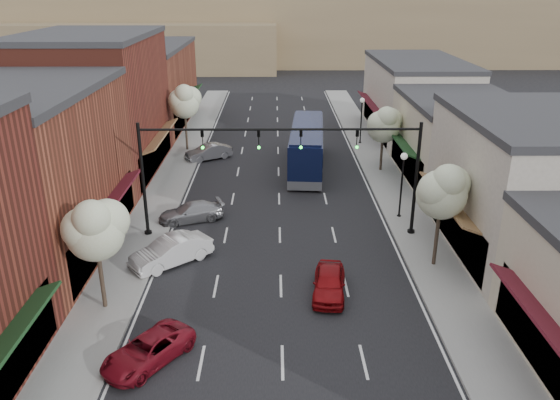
{
  "coord_description": "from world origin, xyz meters",
  "views": [
    {
      "loc": [
        -0.26,
        -22.08,
        14.32
      ],
      "look_at": [
        0.01,
        8.25,
        2.2
      ],
      "focal_mm": 35.0,
      "sensor_mm": 36.0,
      "label": 1
    }
  ],
  "objects_px": {
    "tree_right_far": "(384,123)",
    "lamp_post_far": "(362,113)",
    "tree_left_near": "(95,228)",
    "tree_left_far": "(185,101)",
    "parked_car_e": "(209,152)",
    "parked_car_c": "(191,212)",
    "signal_mast_right": "(377,163)",
    "parked_car_b": "(171,251)",
    "coach_bus": "(307,146)",
    "tree_right_near": "(443,190)",
    "signal_mast_left": "(183,163)",
    "red_hatchback": "(329,283)",
    "parked_car_a": "(148,350)",
    "lamp_post_near": "(402,175)"
  },
  "relations": [
    {
      "from": "tree_right_far",
      "to": "lamp_post_far",
      "type": "relative_size",
      "value": 1.22
    },
    {
      "from": "tree_left_near",
      "to": "tree_left_far",
      "type": "xyz_separation_m",
      "value": [
        -0.0,
        26.0,
        0.38
      ]
    },
    {
      "from": "parked_car_e",
      "to": "parked_car_c",
      "type": "bearing_deg",
      "value": -29.76
    },
    {
      "from": "signal_mast_right",
      "to": "parked_car_b",
      "type": "relative_size",
      "value": 1.8
    },
    {
      "from": "tree_left_near",
      "to": "coach_bus",
      "type": "bearing_deg",
      "value": 63.22
    },
    {
      "from": "tree_right_near",
      "to": "parked_car_b",
      "type": "xyz_separation_m",
      "value": [
        -14.29,
        0.49,
        -3.7
      ]
    },
    {
      "from": "signal_mast_left",
      "to": "parked_car_b",
      "type": "distance_m",
      "value": 5.27
    },
    {
      "from": "tree_right_far",
      "to": "red_hatchback",
      "type": "xyz_separation_m",
      "value": [
        -5.99,
        -18.77,
        -3.34
      ]
    },
    {
      "from": "tree_right_far",
      "to": "lamp_post_far",
      "type": "xyz_separation_m",
      "value": [
        -0.55,
        8.06,
        -0.99
      ]
    },
    {
      "from": "tree_left_near",
      "to": "parked_car_a",
      "type": "height_order",
      "value": "tree_left_near"
    },
    {
      "from": "signal_mast_left",
      "to": "tree_left_far",
      "type": "distance_m",
      "value": 18.14
    },
    {
      "from": "tree_left_far",
      "to": "parked_car_b",
      "type": "distance_m",
      "value": 21.97
    },
    {
      "from": "signal_mast_left",
      "to": "parked_car_e",
      "type": "distance_m",
      "value": 15.88
    },
    {
      "from": "signal_mast_right",
      "to": "coach_bus",
      "type": "height_order",
      "value": "signal_mast_right"
    },
    {
      "from": "red_hatchback",
      "to": "parked_car_c",
      "type": "height_order",
      "value": "red_hatchback"
    },
    {
      "from": "signal_mast_left",
      "to": "red_hatchback",
      "type": "height_order",
      "value": "signal_mast_left"
    },
    {
      "from": "tree_right_far",
      "to": "red_hatchback",
      "type": "distance_m",
      "value": 19.98
    },
    {
      "from": "signal_mast_left",
      "to": "tree_right_far",
      "type": "bearing_deg",
      "value": 40.54
    },
    {
      "from": "lamp_post_near",
      "to": "parked_car_b",
      "type": "bearing_deg",
      "value": -156.19
    },
    {
      "from": "red_hatchback",
      "to": "parked_car_c",
      "type": "distance_m",
      "value": 12.09
    },
    {
      "from": "tree_right_near",
      "to": "parked_car_a",
      "type": "relative_size",
      "value": 1.48
    },
    {
      "from": "tree_right_near",
      "to": "coach_bus",
      "type": "height_order",
      "value": "tree_right_near"
    },
    {
      "from": "signal_mast_left",
      "to": "tree_left_far",
      "type": "height_order",
      "value": "signal_mast_left"
    },
    {
      "from": "signal_mast_left",
      "to": "tree_left_near",
      "type": "xyz_separation_m",
      "value": [
        -2.63,
        -8.05,
        -0.4
      ]
    },
    {
      "from": "lamp_post_far",
      "to": "tree_left_near",
      "type": "bearing_deg",
      "value": -119.78
    },
    {
      "from": "tree_left_near",
      "to": "parked_car_a",
      "type": "xyz_separation_m",
      "value": [
        2.84,
        -3.85,
        -3.66
      ]
    },
    {
      "from": "tree_left_near",
      "to": "parked_car_c",
      "type": "relative_size",
      "value": 1.37
    },
    {
      "from": "signal_mast_left",
      "to": "lamp_post_far",
      "type": "xyz_separation_m",
      "value": [
        13.42,
        20.0,
        -1.62
      ]
    },
    {
      "from": "tree_left_near",
      "to": "tree_left_far",
      "type": "relative_size",
      "value": 0.93
    },
    {
      "from": "tree_right_near",
      "to": "lamp_post_far",
      "type": "distance_m",
      "value": 24.11
    },
    {
      "from": "tree_right_far",
      "to": "lamp_post_near",
      "type": "distance_m",
      "value": 9.51
    },
    {
      "from": "parked_car_c",
      "to": "red_hatchback",
      "type": "bearing_deg",
      "value": 21.37
    },
    {
      "from": "tree_left_far",
      "to": "lamp_post_near",
      "type": "height_order",
      "value": "tree_left_far"
    },
    {
      "from": "tree_left_far",
      "to": "parked_car_e",
      "type": "xyz_separation_m",
      "value": [
        2.21,
        -2.58,
        -3.94
      ]
    },
    {
      "from": "signal_mast_left",
      "to": "parked_car_c",
      "type": "height_order",
      "value": "signal_mast_left"
    },
    {
      "from": "tree_right_near",
      "to": "signal_mast_left",
      "type": "bearing_deg",
      "value": 163.81
    },
    {
      "from": "red_hatchback",
      "to": "signal_mast_left",
      "type": "bearing_deg",
      "value": 146.7
    },
    {
      "from": "parked_car_b",
      "to": "lamp_post_near",
      "type": "bearing_deg",
      "value": 73.41
    },
    {
      "from": "coach_bus",
      "to": "parked_car_c",
      "type": "height_order",
      "value": "coach_bus"
    },
    {
      "from": "parked_car_a",
      "to": "parked_car_c",
      "type": "height_order",
      "value": "parked_car_c"
    },
    {
      "from": "signal_mast_right",
      "to": "tree_right_near",
      "type": "distance_m",
      "value": 4.89
    },
    {
      "from": "tree_left_far",
      "to": "lamp_post_near",
      "type": "bearing_deg",
      "value": -43.89
    },
    {
      "from": "tree_left_far",
      "to": "lamp_post_near",
      "type": "xyz_separation_m",
      "value": [
        16.05,
        -15.44,
        -1.6
      ]
    },
    {
      "from": "tree_left_near",
      "to": "coach_bus",
      "type": "relative_size",
      "value": 0.48
    },
    {
      "from": "tree_right_far",
      "to": "coach_bus",
      "type": "height_order",
      "value": "tree_right_far"
    },
    {
      "from": "tree_right_far",
      "to": "lamp_post_near",
      "type": "bearing_deg",
      "value": -93.31
    },
    {
      "from": "tree_left_near",
      "to": "signal_mast_left",
      "type": "bearing_deg",
      "value": 71.9
    },
    {
      "from": "parked_car_a",
      "to": "parked_car_b",
      "type": "xyz_separation_m",
      "value": [
        -0.52,
        8.34,
        0.19
      ]
    },
    {
      "from": "tree_left_near",
      "to": "lamp_post_far",
      "type": "height_order",
      "value": "tree_left_near"
    },
    {
      "from": "signal_mast_left",
      "to": "parked_car_e",
      "type": "relative_size",
      "value": 2.04
    }
  ]
}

